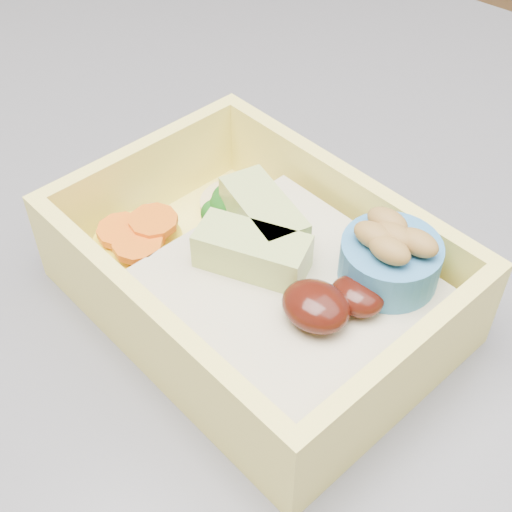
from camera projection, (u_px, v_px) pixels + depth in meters
The scene contains 1 object.
bento_box at pixel (267, 278), 0.38m from camera, with size 0.22×0.17×0.08m.
Camera 1 is at (0.01, -0.31, 1.22)m, focal length 50.00 mm.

